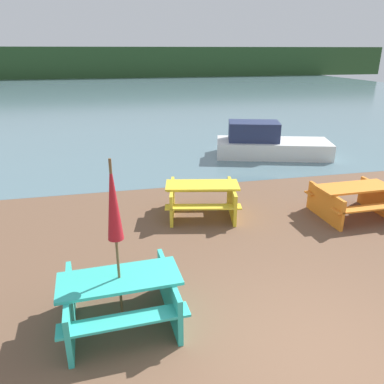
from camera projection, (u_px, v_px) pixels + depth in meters
The scene contains 8 objects.
ground_plane at pixel (318, 366), 4.59m from camera, with size 60.00×60.00×0.00m, color brown.
water at pixel (132, 93), 33.49m from camera, with size 60.00×50.00×0.00m.
far_treeline at pixel (121, 62), 51.01m from camera, with size 80.00×1.60×4.00m.
picnic_table_teal at pixel (121, 295), 5.18m from camera, with size 1.72×1.46×0.74m.
picnic_table_orange at pixel (353, 198), 8.60m from camera, with size 1.74×1.42×0.73m.
picnic_table_yellow at pixel (202, 196), 8.65m from camera, with size 1.91×1.69×0.76m.
umbrella_crimson at pixel (113, 203), 4.69m from camera, with size 0.21×0.21×2.41m.
boat at pixel (268, 144), 13.50m from camera, with size 4.28×2.61×1.24m.
Camera 1 is at (-2.29, -3.10, 3.63)m, focal length 35.00 mm.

